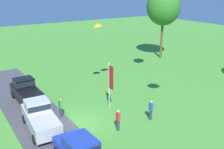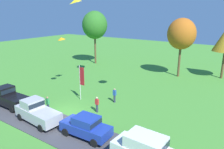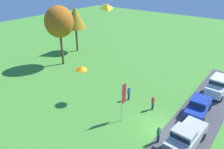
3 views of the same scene
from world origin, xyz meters
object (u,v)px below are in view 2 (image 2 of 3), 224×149
object	(u,v)px
kite_diamond_trailing_tail	(75,1)
person_beside_suv	(115,95)
car_sedan_by_flagpole	(86,126)
kite_delta_near_flag	(61,39)
car_pickup_mid_row	(37,111)
car_pickup_far_end	(9,97)
flag_banner	(81,79)
tree_far_right	(95,25)
person_on_lawn	(48,104)
tree_center_back	(182,34)
person_watching_sky	(97,104)

from	to	relation	value
kite_diamond_trailing_tail	person_beside_suv	bearing A→B (deg)	8.51
car_sedan_by_flagpole	kite_delta_near_flag	bearing A→B (deg)	144.66
car_pickup_mid_row	kite_delta_near_flag	size ratio (longest dim) A/B	5.35
car_pickup_far_end	flag_banner	size ratio (longest dim) A/B	1.18
car_pickup_far_end	tree_far_right	world-z (taller)	tree_far_right
person_on_lawn	kite_diamond_trailing_tail	world-z (taller)	kite_diamond_trailing_tail
person_on_lawn	tree_center_back	world-z (taller)	tree_center_back
person_beside_suv	flag_banner	xyz separation A→B (m)	(-3.59, -1.63, 1.83)
car_pickup_far_end	flag_banner	world-z (taller)	flag_banner
person_watching_sky	flag_banner	size ratio (longest dim) A/B	0.40
car_pickup_mid_row	person_watching_sky	xyz separation A→B (m)	(3.42, 4.92, -0.23)
person_on_lawn	flag_banner	size ratio (longest dim) A/B	0.40
car_pickup_far_end	kite_delta_near_flag	size ratio (longest dim) A/B	5.26
person_beside_suv	person_watching_sky	bearing A→B (deg)	-91.46
kite_diamond_trailing_tail	tree_far_right	bearing A→B (deg)	121.76
car_pickup_mid_row	tree_center_back	xyz separation A→B (m)	(6.21, 22.87, 5.76)
tree_center_back	kite_diamond_trailing_tail	world-z (taller)	kite_diamond_trailing_tail
car_pickup_far_end	person_watching_sky	size ratio (longest dim) A/B	2.94
tree_far_right	kite_delta_near_flag	xyz separation A→B (m)	(6.53, -14.95, -0.70)
person_watching_sky	tree_far_right	world-z (taller)	tree_far_right
car_pickup_far_end	person_on_lawn	xyz separation A→B (m)	(4.75, 1.49, -0.23)
tree_far_right	kite_diamond_trailing_tail	world-z (taller)	kite_diamond_trailing_tail
person_beside_suv	kite_delta_near_flag	distance (m)	9.92
car_sedan_by_flagpole	person_beside_suv	size ratio (longest dim) A/B	2.61
car_pickup_mid_row	flag_banner	bearing A→B (deg)	90.79
car_pickup_mid_row	tree_center_back	distance (m)	24.39
car_sedan_by_flagpole	person_beside_suv	world-z (taller)	car_sedan_by_flagpole
car_sedan_by_flagpole	flag_banner	world-z (taller)	flag_banner
car_pickup_far_end	flag_banner	bearing A→B (deg)	46.67
car_pickup_mid_row	person_watching_sky	size ratio (longest dim) A/B	2.99
tree_far_right	car_pickup_mid_row	bearing A→B (deg)	-64.40
car_sedan_by_flagpole	tree_center_back	bearing A→B (deg)	88.42
car_pickup_mid_row	person_beside_suv	bearing A→B (deg)	66.68
person_beside_suv	kite_diamond_trailing_tail	size ratio (longest dim) A/B	1.64
person_watching_sky	person_on_lawn	world-z (taller)	same
car_sedan_by_flagpole	person_beside_suv	xyz separation A→B (m)	(-2.10, 7.47, -0.16)
tree_far_right	kite_diamond_trailing_tail	xyz separation A→B (m)	(9.44, -15.25, 3.71)
car_pickup_far_end	person_beside_suv	size ratio (longest dim) A/B	2.94
person_on_lawn	person_beside_suv	distance (m)	7.49
car_sedan_by_flagpole	kite_diamond_trailing_tail	bearing A→B (deg)	136.14
car_sedan_by_flagpole	kite_diamond_trailing_tail	world-z (taller)	kite_diamond_trailing_tail
car_sedan_by_flagpole	person_watching_sky	world-z (taller)	car_sedan_by_flagpole
tree_far_right	kite_delta_near_flag	size ratio (longest dim) A/B	10.85
car_pickup_far_end	kite_delta_near_flag	bearing A→B (deg)	79.29
tree_far_right	car_pickup_far_end	bearing A→B (deg)	-76.77
kite_delta_near_flag	person_beside_suv	bearing A→B (deg)	3.16
person_on_lawn	kite_diamond_trailing_tail	distance (m)	11.78
kite_delta_near_flag	kite_diamond_trailing_tail	distance (m)	5.30
person_watching_sky	tree_center_back	distance (m)	19.13
car_pickup_mid_row	person_on_lawn	xyz separation A→B (m)	(-0.91, 2.08, -0.23)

